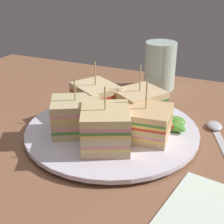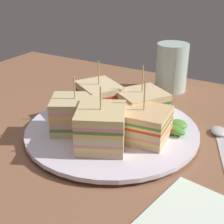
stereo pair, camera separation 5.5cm
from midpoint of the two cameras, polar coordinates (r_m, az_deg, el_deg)
The scene contains 12 objects.
ground_plane at distance 57.52cm, azimuth 2.75°, elevation -4.78°, with size 101.67×70.50×1.80cm, color #8D5D41.
plate at distance 56.69cm, azimuth 2.79°, elevation -3.29°, with size 29.76×29.76×1.33cm.
sandwich_wedge_0 at distance 52.71cm, azimuth 8.41°, elevation -2.17°, with size 8.60×7.92×9.99cm.
sandwich_wedge_1 at distance 58.48cm, azimuth 7.82°, elevation 0.94°, with size 10.14×10.42×10.12cm.
sandwich_wedge_2 at distance 60.14cm, azimuth 0.38°, elevation 2.15°, with size 10.09×9.58×10.15cm.
sandwich_wedge_3 at distance 54.54cm, azimuth -3.41°, elevation -0.51°, with size 10.07×9.51×9.54cm.
sandwich_wedge_4 at distance 49.81cm, azimuth 1.25°, elevation -2.84°, with size 9.88×10.23×9.87cm.
chip_pile at distance 56.29cm, azimuth 3.54°, elevation -1.86°, with size 7.03×7.80×2.05cm.
salad_garnish at distance 56.88cm, azimuth 13.38°, elevation -2.60°, with size 6.70×6.43×1.63cm.
spoon at distance 59.33cm, azimuth 20.91°, elevation -4.15°, with size 6.85×14.18×1.00cm.
napkin at distance 41.63cm, azimuth 18.99°, elevation -18.01°, with size 12.10×12.86×0.50cm, color white.
drinking_glass at distance 76.74cm, azimuth 12.38°, elevation 7.01°, with size 7.15×7.15×10.83cm.
Camera 2 is at (25.04, -43.16, 27.86)cm, focal length 52.38 mm.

